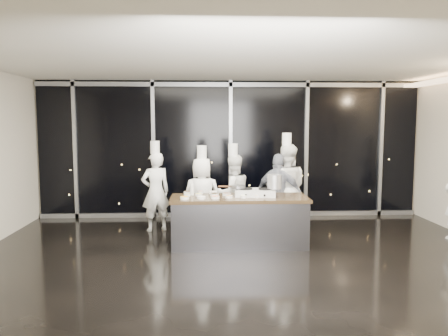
# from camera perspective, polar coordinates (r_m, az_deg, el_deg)

# --- Properties ---
(ground) EXTENTS (9.00, 9.00, 0.00)m
(ground) POSITION_cam_1_polar(r_m,az_deg,el_deg) (7.21, 2.57, -12.05)
(ground) COLOR black
(ground) RESTS_ON ground
(room_shell) EXTENTS (9.02, 7.02, 3.21)m
(room_shell) POSITION_cam_1_polar(r_m,az_deg,el_deg) (6.87, 4.13, 6.09)
(room_shell) COLOR beige
(room_shell) RESTS_ON ground
(window_wall) EXTENTS (8.90, 0.11, 3.20)m
(window_wall) POSITION_cam_1_polar(r_m,az_deg,el_deg) (10.29, 0.85, 2.46)
(window_wall) COLOR black
(window_wall) RESTS_ON ground
(demo_counter) EXTENTS (2.46, 0.86, 0.90)m
(demo_counter) POSITION_cam_1_polar(r_m,az_deg,el_deg) (7.95, 1.98, -6.94)
(demo_counter) COLOR #3C3C41
(demo_counter) RESTS_ON ground
(stove) EXTENTS (0.76, 0.52, 0.14)m
(stove) POSITION_cam_1_polar(r_m,az_deg,el_deg) (7.95, 4.12, -3.20)
(stove) COLOR silver
(stove) RESTS_ON demo_counter
(frying_pan) EXTENTS (0.51, 0.32, 0.05)m
(frying_pan) POSITION_cam_1_polar(r_m,az_deg,el_deg) (7.96, 1.72, -2.45)
(frying_pan) COLOR gray
(frying_pan) RESTS_ON stove
(stock_pot) EXTENTS (0.28, 0.28, 0.26)m
(stock_pot) POSITION_cam_1_polar(r_m,az_deg,el_deg) (7.92, 6.60, -1.77)
(stock_pot) COLOR #B7B7B9
(stock_pot) RESTS_ON stove
(prep_bowls) EXTENTS (1.41, 0.73, 0.05)m
(prep_bowls) POSITION_cam_1_polar(r_m,az_deg,el_deg) (7.89, -1.33, -3.54)
(prep_bowls) COLOR white
(prep_bowls) RESTS_ON demo_counter
(squeeze_bottle) EXTENTS (0.07, 0.07, 0.27)m
(squeeze_bottle) POSITION_cam_1_polar(r_m,az_deg,el_deg) (8.02, -4.21, -2.68)
(squeeze_bottle) COLOR silver
(squeeze_bottle) RESTS_ON demo_counter
(chef_far_left) EXTENTS (0.70, 0.58, 1.86)m
(chef_far_left) POSITION_cam_1_polar(r_m,az_deg,el_deg) (9.08, -8.92, -2.93)
(chef_far_left) COLOR white
(chef_far_left) RESTS_ON ground
(chef_left) EXTENTS (0.76, 0.50, 1.78)m
(chef_left) POSITION_cam_1_polar(r_m,az_deg,el_deg) (8.66, -2.89, -3.60)
(chef_left) COLOR white
(chef_left) RESTS_ON ground
(chef_center) EXTENTS (0.93, 0.82, 1.81)m
(chef_center) POSITION_cam_1_polar(r_m,az_deg,el_deg) (8.88, 1.17, -3.28)
(chef_center) COLOR white
(chef_center) RESTS_ON ground
(guest) EXTENTS (1.02, 0.75, 1.61)m
(guest) POSITION_cam_1_polar(r_m,az_deg,el_deg) (8.86, 7.16, -3.33)
(guest) COLOR #121B34
(guest) RESTS_ON ground
(chef_right) EXTENTS (0.95, 0.79, 2.02)m
(chef_right) POSITION_cam_1_polar(r_m,az_deg,el_deg) (9.03, 8.10, -2.52)
(chef_right) COLOR white
(chef_right) RESTS_ON ground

